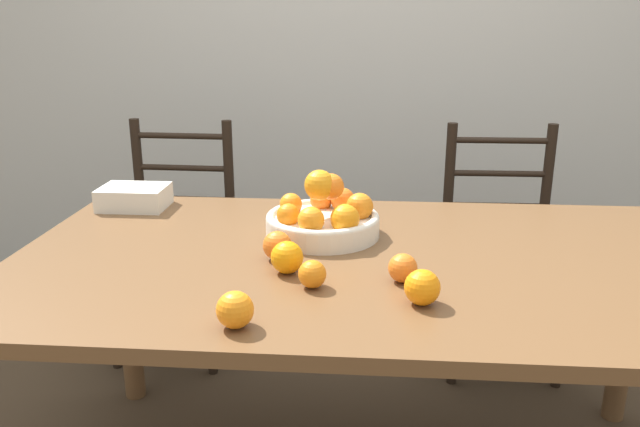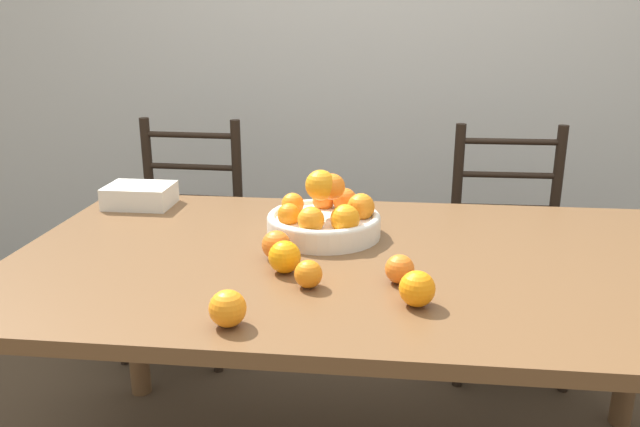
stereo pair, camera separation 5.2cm
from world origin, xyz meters
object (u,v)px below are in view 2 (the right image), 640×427
Objects in this scene: orange_loose_0 at (400,269)px; chair_left at (184,239)px; fruit_bowl at (325,216)px; book_stack at (140,195)px; orange_loose_3 at (417,289)px; chair_right at (508,252)px; orange_loose_4 at (308,274)px; orange_loose_2 at (285,257)px; orange_loose_5 at (276,245)px; orange_loose_1 at (228,308)px.

orange_loose_0 is 0.07× the size of chair_left.
book_stack is at bearing 160.20° from fruit_bowl.
orange_loose_0 is at bearing -47.22° from chair_left.
fruit_bowl is 0.48m from orange_loose_3.
chair_right is at bearing 46.70° from fruit_bowl.
orange_loose_0 is 0.97m from book_stack.
orange_loose_4 is 0.07× the size of chair_right.
orange_loose_3 is (0.30, -0.15, -0.00)m from orange_loose_2.
orange_loose_3 is (0.03, -0.11, 0.00)m from orange_loose_0.
orange_loose_5 is at bearing 145.65° from orange_loose_3.
orange_loose_2 is 0.33m from orange_loose_3.
orange_loose_5 is at bearing -55.93° from chair_left.
fruit_bowl is 4.92× the size of orange_loose_4.
fruit_bowl is at bearing 76.06° from orange_loose_2.
orange_loose_3 reaches higher than orange_loose_0.
chair_right is (0.63, 1.02, -0.31)m from orange_loose_4.
orange_loose_2 is 1.14m from chair_left.
orange_loose_3 is at bearing -49.22° from chair_left.
orange_loose_4 is 0.07× the size of chair_left.
orange_loose_3 is (0.37, 0.13, 0.00)m from orange_loose_1.
fruit_bowl is 4.10× the size of orange_loose_3.
orange_loose_0 is at bearing -20.99° from orange_loose_5.
chair_right is at bearing 53.36° from orange_loose_2.
orange_loose_2 is at bearing -127.58° from chair_right.
book_stack is at bearing 141.63° from orange_loose_5.
orange_loose_2 is 0.08× the size of chair_left.
orange_loose_4 is (0.13, 0.20, -0.01)m from orange_loose_1.
orange_loose_4 is 0.19m from orange_loose_5.
orange_loose_3 is 1.20× the size of orange_loose_4.
orange_loose_0 is 0.33× the size of book_stack.
fruit_bowl is at bearing -44.45° from chair_left.
orange_loose_5 is at bearing 121.82° from orange_loose_4.
orange_loose_3 is (0.23, -0.41, -0.02)m from fruit_bowl.
chair_right is at bearing 69.88° from orange_loose_3.
orange_loose_1 is at bearing -103.23° from orange_loose_2.
orange_loose_0 reaches higher than orange_loose_4.
fruit_bowl reaches higher than orange_loose_0.
orange_loose_0 is 1.32m from chair_left.
orange_loose_1 reaches higher than orange_loose_4.
orange_loose_1 is 1.16× the size of orange_loose_4.
orange_loose_4 is 0.87× the size of orange_loose_5.
orange_loose_2 is (0.07, 0.28, 0.00)m from orange_loose_1.
chair_right reaches higher than orange_loose_3.
orange_loose_0 is at bearing 106.78° from orange_loose_3.
orange_loose_2 is at bearing 173.21° from orange_loose_0.
orange_loose_0 is 0.92× the size of orange_loose_5.
chair_left is at bearing 133.57° from fruit_bowl.
chair_left reaches higher than orange_loose_0.
orange_loose_5 is 1.06m from chair_left.
book_stack is (-0.81, 0.52, 0.00)m from orange_loose_0.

